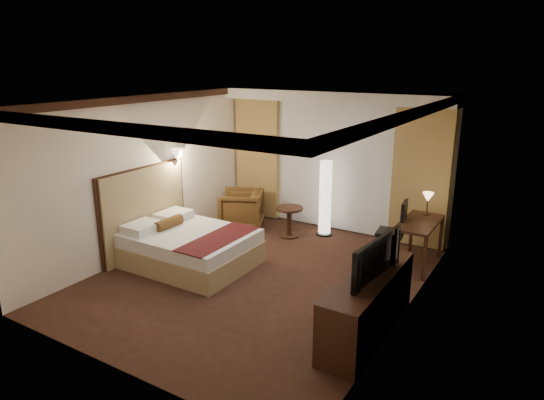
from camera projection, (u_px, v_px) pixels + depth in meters
The scene contains 21 objects.
floor at pixel (259, 277), 7.52m from camera, with size 4.50×5.50×0.01m, color #311D13.
ceiling at pixel (257, 100), 6.77m from camera, with size 4.50×5.50×0.01m, color white.
back_wall at pixel (335, 161), 9.40m from camera, with size 4.50×0.02×2.70m, color #F0E4CF.
left_wall at pixel (148, 175), 8.27m from camera, with size 0.02×5.50×2.70m, color #F0E4CF.
right_wall at pixel (410, 219), 6.02m from camera, with size 0.02×5.50×2.70m, color #F0E4CF.
crown_molding at pixel (257, 105), 6.78m from camera, with size 4.50×5.50×0.12m, color black, non-canonical shape.
soffit at pixel (332, 97), 8.84m from camera, with size 4.50×0.50×0.20m, color white.
curtain_sheer at pixel (333, 167), 9.36m from camera, with size 2.48×0.04×2.45m, color silver.
curtain_left_drape at pixel (258, 159), 10.16m from camera, with size 1.00×0.14×2.45m, color tan.
curtain_right_drape at pixel (421, 179), 8.46m from camera, with size 1.00×0.14×2.45m, color tan.
wall_sconce at pixel (177, 155), 8.60m from camera, with size 0.24×0.24×0.24m, color white, non-canonical shape.
bed at pixel (191, 248), 7.91m from camera, with size 1.95×1.52×0.57m, color white, non-canonical shape.
headboard at pixel (145, 212), 8.28m from camera, with size 0.12×1.82×1.50m, color tan, non-canonical shape.
armchair at pixel (241, 207), 9.67m from camera, with size 0.80×0.75×0.83m, color #493016.
side_table at pixel (289, 222), 9.18m from camera, with size 0.52×0.52×0.58m, color black, non-canonical shape.
floor_lamp at pixel (325, 198), 9.15m from camera, with size 0.31×0.31×1.46m, color white, non-canonical shape.
desk at pixel (417, 243), 7.88m from camera, with size 0.55×1.16×0.75m, color black, non-canonical shape.
desk_lamp at pixel (427, 205), 8.08m from camera, with size 0.18×0.18×0.34m, color #FFD899, non-canonical shape.
office_chair at pixel (391, 230), 8.02m from camera, with size 0.51×0.51×1.06m, color black, non-canonical shape.
dresser at pixel (368, 305), 5.89m from camera, with size 0.50×1.97×0.77m, color black, non-canonical shape.
television at pixel (369, 249), 5.71m from camera, with size 1.15×0.66×0.15m, color black.
Camera 1 is at (3.77, -5.77, 3.25)m, focal length 32.00 mm.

